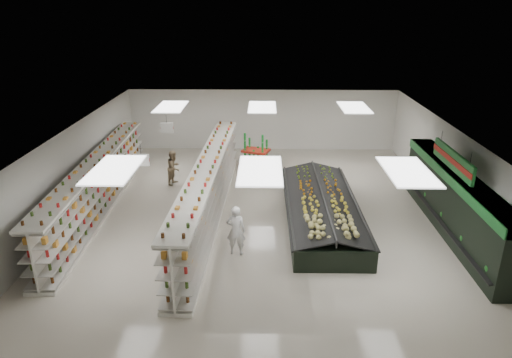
{
  "coord_description": "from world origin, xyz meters",
  "views": [
    {
      "loc": [
        0.12,
        -15.65,
        7.45
      ],
      "look_at": [
        -0.19,
        0.09,
        1.32
      ],
      "focal_mm": 32.0,
      "sensor_mm": 36.0,
      "label": 1
    }
  ],
  "objects_px": {
    "gondola_left": "(99,186)",
    "produce_island": "(321,207)",
    "gondola_center": "(209,192)",
    "shopper_main": "(236,230)",
    "soda_endcap": "(256,152)",
    "shopper_background": "(174,167)"
  },
  "relations": [
    {
      "from": "produce_island",
      "to": "soda_endcap",
      "type": "xyz_separation_m",
      "value": [
        -2.49,
        5.64,
        0.27
      ]
    },
    {
      "from": "produce_island",
      "to": "shopper_background",
      "type": "relative_size",
      "value": 4.74
    },
    {
      "from": "gondola_left",
      "to": "gondola_center",
      "type": "bearing_deg",
      "value": -9.33
    },
    {
      "from": "produce_island",
      "to": "shopper_main",
      "type": "relative_size",
      "value": 4.35
    },
    {
      "from": "shopper_main",
      "to": "gondola_center",
      "type": "bearing_deg",
      "value": -62.12
    },
    {
      "from": "gondola_center",
      "to": "soda_endcap",
      "type": "height_order",
      "value": "gondola_center"
    },
    {
      "from": "soda_endcap",
      "to": "shopper_main",
      "type": "xyz_separation_m",
      "value": [
        -0.46,
        -8.13,
        0.06
      ]
    },
    {
      "from": "gondola_left",
      "to": "gondola_center",
      "type": "distance_m",
      "value": 4.29
    },
    {
      "from": "produce_island",
      "to": "shopper_background",
      "type": "height_order",
      "value": "shopper_background"
    },
    {
      "from": "gondola_left",
      "to": "shopper_main",
      "type": "relative_size",
      "value": 6.95
    },
    {
      "from": "soda_endcap",
      "to": "shopper_background",
      "type": "relative_size",
      "value": 1.04
    },
    {
      "from": "gondola_left",
      "to": "produce_island",
      "type": "distance_m",
      "value": 8.41
    },
    {
      "from": "gondola_left",
      "to": "gondola_center",
      "type": "relative_size",
      "value": 0.96
    },
    {
      "from": "produce_island",
      "to": "shopper_main",
      "type": "xyz_separation_m",
      "value": [
        -2.95,
        -2.49,
        0.34
      ]
    },
    {
      "from": "produce_island",
      "to": "shopper_main",
      "type": "distance_m",
      "value": 3.87
    },
    {
      "from": "gondola_left",
      "to": "produce_island",
      "type": "relative_size",
      "value": 1.6
    },
    {
      "from": "gondola_left",
      "to": "soda_endcap",
      "type": "relative_size",
      "value": 7.3
    },
    {
      "from": "gondola_center",
      "to": "shopper_main",
      "type": "relative_size",
      "value": 7.26
    },
    {
      "from": "gondola_center",
      "to": "shopper_background",
      "type": "height_order",
      "value": "gondola_center"
    },
    {
      "from": "soda_endcap",
      "to": "shopper_main",
      "type": "distance_m",
      "value": 8.14
    },
    {
      "from": "gondola_center",
      "to": "produce_island",
      "type": "distance_m",
      "value": 4.14
    },
    {
      "from": "gondola_left",
      "to": "produce_island",
      "type": "xyz_separation_m",
      "value": [
        8.36,
        -0.82,
        -0.42
      ]
    }
  ]
}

